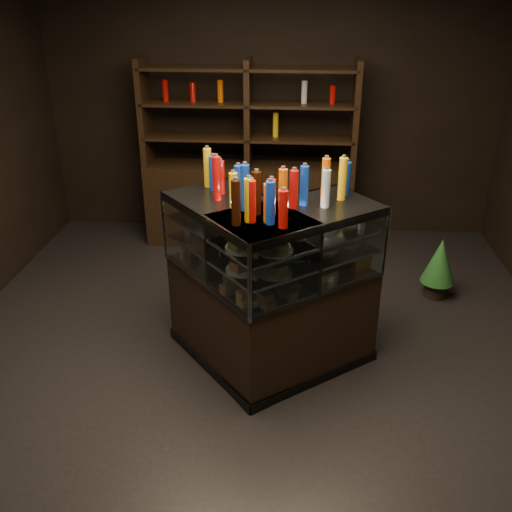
{
  "coord_description": "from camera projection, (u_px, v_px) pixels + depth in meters",
  "views": [
    {
      "loc": [
        0.31,
        -3.89,
        2.68
      ],
      "look_at": [
        0.04,
        -0.34,
        0.97
      ],
      "focal_mm": 40.0,
      "sensor_mm": 36.0,
      "label": 1
    }
  ],
  "objects": [
    {
      "name": "food_display",
      "position": [
        267.0,
        245.0,
        4.01
      ],
      "size": [
        1.35,
        0.95,
        0.41
      ],
      "color": "#CE7B4A",
      "rests_on": "display_case"
    },
    {
      "name": "bottles_top",
      "position": [
        268.0,
        189.0,
        3.84
      ],
      "size": [
        1.18,
        0.81,
        0.3
      ],
      "color": "black",
      "rests_on": "display_case"
    },
    {
      "name": "display_case",
      "position": [
        266.0,
        314.0,
        4.26
      ],
      "size": [
        1.68,
        1.29,
        1.29
      ],
      "rotation": [
        0.0,
        0.0,
        -0.12
      ],
      "color": "black",
      "rests_on": "ground"
    },
    {
      "name": "potted_conifer",
      "position": [
        440.0,
        260.0,
        5.23
      ],
      "size": [
        0.31,
        0.31,
        0.66
      ],
      "rotation": [
        0.0,
        0.0,
        0.42
      ],
      "color": "black",
      "rests_on": "ground"
    },
    {
      "name": "back_shelving",
      "position": [
        249.0,
        191.0,
        6.27
      ],
      "size": [
        2.26,
        0.43,
        2.0
      ],
      "rotation": [
        0.0,
        0.0,
        -0.01
      ],
      "color": "black",
      "rests_on": "ground"
    },
    {
      "name": "room_shell",
      "position": [
        254.0,
        104.0,
        3.84
      ],
      "size": [
        5.02,
        5.02,
        3.01
      ],
      "color": "black",
      "rests_on": "ground"
    },
    {
      "name": "ground",
      "position": [
        254.0,
        344.0,
        4.68
      ],
      "size": [
        5.0,
        5.0,
        0.0
      ],
      "primitive_type": "plane",
      "color": "black",
      "rests_on": "ground"
    }
  ]
}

